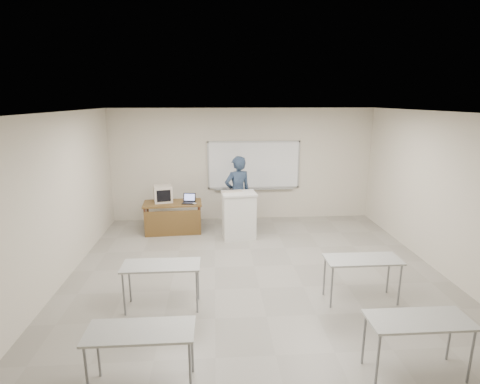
{
  "coord_description": "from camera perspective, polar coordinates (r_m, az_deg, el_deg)",
  "views": [
    {
      "loc": [
        -0.74,
        -5.91,
        3.21
      ],
      "look_at": [
        -0.19,
        2.2,
        1.19
      ],
      "focal_mm": 28.0,
      "sensor_mm": 36.0,
      "label": 1
    }
  ],
  "objects": [
    {
      "name": "crt_monitor",
      "position": [
        9.44,
        -11.72,
        -0.25
      ],
      "size": [
        0.44,
        0.48,
        0.41
      ],
      "rotation": [
        0.0,
        0.0,
        0.23
      ],
      "color": "#B8AB99",
      "rests_on": "instructor_desk"
    },
    {
      "name": "mouse",
      "position": [
        9.09,
        -6.94,
        -1.75
      ],
      "size": [
        0.11,
        0.08,
        0.04
      ],
      "primitive_type": "ellipsoid",
      "rotation": [
        0.0,
        0.0,
        -0.18
      ],
      "color": "#B2B4BB",
      "rests_on": "instructor_desk"
    },
    {
      "name": "presenter",
      "position": [
        9.28,
        -0.35,
        -0.23
      ],
      "size": [
        0.8,
        0.67,
        1.88
      ],
      "primitive_type": "imported",
      "rotation": [
        0.0,
        0.0,
        3.5
      ],
      "color": "black",
      "rests_on": "floor"
    },
    {
      "name": "laptop",
      "position": [
        9.23,
        -7.83,
        -1.32
      ],
      "size": [
        0.3,
        0.28,
        0.22
      ],
      "rotation": [
        0.0,
        0.0,
        -0.13
      ],
      "color": "black",
      "rests_on": "instructor_desk"
    },
    {
      "name": "keyboard",
      "position": [
        8.75,
        -1.19,
        0.1
      ],
      "size": [
        0.49,
        0.27,
        0.03
      ],
      "primitive_type": "cube",
      "rotation": [
        0.0,
        0.0,
        0.25
      ],
      "color": "#B8AB99",
      "rests_on": "podium"
    },
    {
      "name": "instructor_desk",
      "position": [
        9.29,
        -10.26,
        -3.01
      ],
      "size": [
        1.41,
        0.71,
        0.75
      ],
      "rotation": [
        0.0,
        0.0,
        0.07
      ],
      "color": "brown",
      "rests_on": "floor"
    },
    {
      "name": "whiteboard",
      "position": [
        10.08,
        2.12,
        4.04
      ],
      "size": [
        2.48,
        0.1,
        1.31
      ],
      "color": "white",
      "rests_on": "floor"
    },
    {
      "name": "floor",
      "position": [
        6.77,
        2.99,
        -14.45
      ],
      "size": [
        7.0,
        8.0,
        0.01
      ],
      "primitive_type": "cube",
      "color": "gray",
      "rests_on": "ground"
    },
    {
      "name": "podium",
      "position": [
        8.84,
        -0.18,
        -3.56
      ],
      "size": [
        0.78,
        0.57,
        1.11
      ],
      "rotation": [
        0.0,
        0.0,
        0.09
      ],
      "color": "silver",
      "rests_on": "floor"
    },
    {
      "name": "student_desks",
      "position": [
        5.27,
        4.88,
        -14.92
      ],
      "size": [
        4.4,
        2.2,
        0.73
      ],
      "color": "#AAAAA5",
      "rests_on": "floor"
    }
  ]
}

